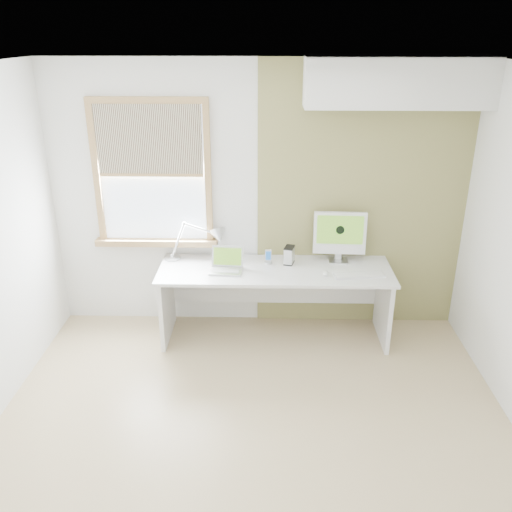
{
  "coord_description": "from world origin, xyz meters",
  "views": [
    {
      "loc": [
        0.1,
        -3.26,
        2.81
      ],
      "look_at": [
        0.0,
        1.05,
        1.0
      ],
      "focal_mm": 37.84,
      "sensor_mm": 36.0,
      "label": 1
    }
  ],
  "objects_px": {
    "desk": "(275,285)",
    "laptop": "(227,265)",
    "external_drive": "(289,255)",
    "imac": "(340,234)",
    "desk_lamp": "(210,239)"
  },
  "relations": [
    {
      "from": "external_drive",
      "to": "imac",
      "type": "distance_m",
      "value": 0.52
    },
    {
      "from": "external_drive",
      "to": "imac",
      "type": "xyz_separation_m",
      "value": [
        0.48,
        0.08,
        0.19
      ]
    },
    {
      "from": "desk",
      "to": "imac",
      "type": "bearing_deg",
      "value": 14.41
    },
    {
      "from": "laptop",
      "to": "imac",
      "type": "bearing_deg",
      "value": 12.98
    },
    {
      "from": "laptop",
      "to": "imac",
      "type": "height_order",
      "value": "imac"
    },
    {
      "from": "laptop",
      "to": "external_drive",
      "type": "relative_size",
      "value": 1.84
    },
    {
      "from": "laptop",
      "to": "external_drive",
      "type": "xyz_separation_m",
      "value": [
        0.59,
        0.16,
        0.03
      ]
    },
    {
      "from": "desk",
      "to": "imac",
      "type": "distance_m",
      "value": 0.79
    },
    {
      "from": "desk_lamp",
      "to": "laptop",
      "type": "bearing_deg",
      "value": -58.35
    },
    {
      "from": "desk_lamp",
      "to": "laptop",
      "type": "xyz_separation_m",
      "value": [
        0.18,
        -0.3,
        -0.15
      ]
    },
    {
      "from": "desk",
      "to": "desk_lamp",
      "type": "height_order",
      "value": "desk_lamp"
    },
    {
      "from": "desk",
      "to": "desk_lamp",
      "type": "relative_size",
      "value": 3.23
    },
    {
      "from": "desk_lamp",
      "to": "desk",
      "type": "bearing_deg",
      "value": -18.19
    },
    {
      "from": "desk",
      "to": "laptop",
      "type": "bearing_deg",
      "value": -168.98
    },
    {
      "from": "desk_lamp",
      "to": "external_drive",
      "type": "distance_m",
      "value": 0.79
    }
  ]
}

